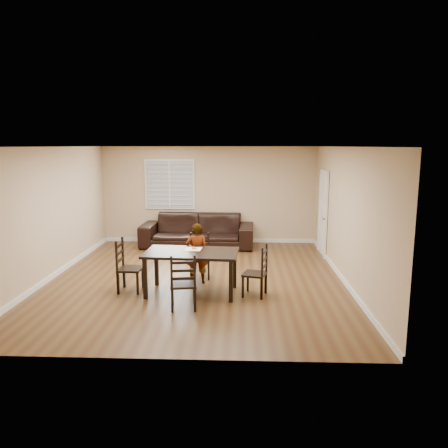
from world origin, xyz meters
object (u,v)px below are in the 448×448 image
Objects in this scene: chair_far at (183,286)px; dining_table at (191,256)px; donut at (194,248)px; sofa at (197,231)px; chair_near at (200,257)px; chair_right at (261,273)px; child at (197,253)px; chair_left at (124,267)px.

dining_table is at bearing -100.05° from chair_far.
donut is 0.03× the size of sofa.
sofa is at bearing 92.60° from chair_near.
chair_near is 0.96× the size of chair_far.
chair_right is (1.23, -1.17, 0.01)m from chair_near.
chair_far is 1.53m from chair_right.
sofa reaches higher than dining_table.
child reaches higher than chair_far.
sofa is at bearing -13.97° from chair_left.
child is at bearing -66.81° from chair_left.
sofa is (-0.32, 3.20, -0.17)m from child.
child is 3.22m from sofa.
donut reaches higher than dining_table.
dining_table is 1.89× the size of chair_near.
chair_near is 9.25× the size of donut.
chair_near is at bearing -96.79° from child.
chair_right is 1.44m from child.
chair_right reaches higher than donut.
chair_left reaches higher than sofa.
child is 0.48m from donut.
dining_table is at bearing -100.02° from donut.
chair_far is (-0.09, -1.96, 0.02)m from chair_near.
child is 12.13× the size of donut.
chair_near reaches higher than sofa.
chair_right is 0.31× the size of sofa.
donut is (-0.01, -0.43, 0.21)m from child.
sofa is at bearing -94.91° from chair_far.
chair_far is at bearing -93.57° from donut.
chair_far is 9.59× the size of donut.
sofa is at bearing -143.52° from chair_right.
sofa is at bearing 94.90° from donut.
chair_left reaches higher than chair_near.
chair_left is (-1.29, 0.08, -0.25)m from dining_table.
chair_left is at bearing -45.51° from chair_far.
sofa is (-1.56, 3.92, 0.01)m from chair_right.
child is at bearing -82.30° from sofa.
chair_right is at bearing -0.99° from dining_table.
chair_far is (-0.03, -0.89, -0.27)m from dining_table.
child is (1.33, 0.54, 0.15)m from chair_left.
child is (0.04, 0.62, -0.10)m from dining_table.
dining_table is at bearing 81.23° from child.
chair_right is at bearing -66.32° from sofa.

